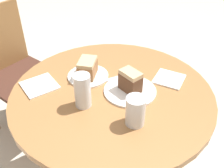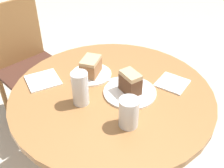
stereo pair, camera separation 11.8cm
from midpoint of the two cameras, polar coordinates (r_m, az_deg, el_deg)
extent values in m
cylinder|color=#9E6B3D|center=(1.47, -2.36, -13.37)|extent=(0.10, 0.10, 0.70)
cylinder|color=#9E6B3D|center=(1.21, -2.78, -2.19)|extent=(0.93, 0.93, 0.03)
cylinder|color=olive|center=(1.84, -19.71, -10.33)|extent=(0.04, 0.04, 0.44)
cylinder|color=olive|center=(1.99, -10.79, -4.28)|extent=(0.04, 0.04, 0.44)
cylinder|color=olive|center=(2.28, -18.23, 0.22)|extent=(0.04, 0.04, 0.44)
cube|color=#47281E|center=(1.91, -20.22, 0.81)|extent=(0.44, 0.48, 0.03)
cylinder|color=white|center=(1.20, 1.11, -1.58)|extent=(0.24, 0.24, 0.01)
cylinder|color=white|center=(1.31, -7.83, 1.68)|extent=(0.20, 0.20, 0.01)
cube|color=brown|center=(1.17, 1.14, 0.16)|extent=(0.08, 0.11, 0.08)
cube|color=tan|center=(1.14, 1.17, 2.18)|extent=(0.08, 0.11, 0.02)
cube|color=#9E6B42|center=(1.28, -7.97, 3.12)|extent=(0.13, 0.12, 0.07)
cube|color=tan|center=(1.26, -8.13, 4.74)|extent=(0.13, 0.12, 0.02)
cylinder|color=silver|center=(1.02, 1.76, -6.76)|extent=(0.07, 0.07, 0.09)
cylinder|color=white|center=(1.01, 1.78, -6.03)|extent=(0.08, 0.08, 0.12)
cylinder|color=silver|center=(1.11, -9.39, -2.67)|extent=(0.06, 0.06, 0.10)
cylinder|color=white|center=(1.10, -9.52, -1.57)|extent=(0.07, 0.07, 0.15)
cube|color=white|center=(1.29, -18.04, -0.39)|extent=(0.19, 0.19, 0.01)
cube|color=silver|center=(1.26, -4.69, 0.43)|extent=(0.17, 0.09, 0.00)
cube|color=white|center=(1.29, 9.81, 1.01)|extent=(0.16, 0.16, 0.01)
camera|label=1|loc=(0.06, -92.86, -2.10)|focal=42.00mm
camera|label=2|loc=(0.06, 87.14, 2.10)|focal=42.00mm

